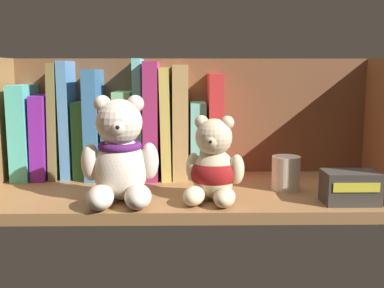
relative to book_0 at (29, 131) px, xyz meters
The scene contains 20 objects.
shelf_board 37.41cm from the book_0, 19.45° to the right, with size 74.19×29.48×2.00cm, color olive.
shelf_back_panel 34.08cm from the book_0, ahead, with size 76.59×1.20×26.25cm, color brown.
book_0 is the anchor object (origin of this frame).
book_1 3.76cm from the book_0, ahead, with size 2.82×13.82×16.87cm, color #711E98.
book_2 6.65cm from the book_0, ahead, with size 1.62×11.71×23.19cm, color olive.
book_3 8.86cm from the book_0, ahead, with size 1.92×11.01×23.64cm, color #5089BD.
book_4 11.22cm from the book_0, ahead, with size 2.23×10.20×15.50cm, color #367735.
book_5 14.12cm from the book_0, ahead, with size 2.72×14.26×21.98cm, color teal.
book_6 16.78cm from the book_0, ahead, with size 1.68×12.39×15.91cm, color #2E465C.
book_7 19.83cm from the book_0, ahead, with size 3.59×10.03×17.54cm, color #7FC27D.
book_8 23.09cm from the book_0, ahead, with size 1.72×9.74×24.11cm, color #69D0C3.
book_9 25.82cm from the book_0, ahead, with size 2.87×14.93×23.50cm, color #A22B64.
book_10 28.64cm from the book_0, ahead, with size 1.93×14.11×22.37cm, color #CFBB55.
book_11 31.62cm from the book_0, ahead, with size 3.07×13.48×22.85cm, color tan.
book_12 35.18cm from the book_0, ahead, with size 3.14×10.36×15.37cm, color #6EBDB4.
book_13 38.64cm from the book_0, ahead, with size 2.89×12.64×21.16cm, color red.
teddy_bear_larger 29.53cm from the book_0, 42.79° to the right, with size 13.05×13.32×17.80cm.
teddy_bear_smaller 42.14cm from the book_0, 27.49° to the right, with size 10.84×11.52×14.39cm.
pillar_candle 52.94cm from the book_0, 13.91° to the right, with size 5.17×5.17×6.26cm, color silver.
small_product_box 63.88cm from the book_0, 19.82° to the right, with size 8.83×5.85×5.37cm.
Camera 1 is at (-1.44, -83.64, 23.83)cm, focal length 43.32 mm.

